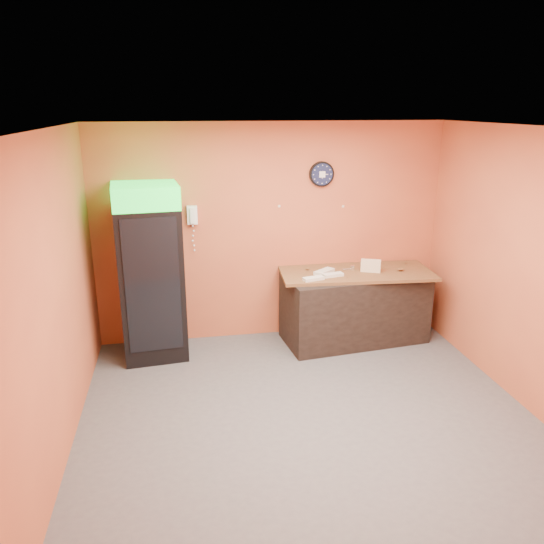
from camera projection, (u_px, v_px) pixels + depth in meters
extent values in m
plane|color=#47474C|center=(306.00, 411.00, 5.40)|extent=(4.50, 4.50, 0.00)
cube|color=#C56037|center=(271.00, 233.00, 6.86)|extent=(4.50, 0.02, 2.80)
cube|color=#C56037|center=(57.00, 296.00, 4.60)|extent=(0.02, 4.00, 2.80)
cube|color=#C56037|center=(525.00, 269.00, 5.36)|extent=(0.02, 4.00, 2.80)
cube|color=white|center=(312.00, 128.00, 4.56)|extent=(4.50, 4.00, 0.02)
cube|color=black|center=(151.00, 283.00, 6.41)|extent=(0.81, 0.81, 1.86)
cube|color=#19D831|center=(145.00, 195.00, 6.09)|extent=(0.81, 0.81, 0.27)
cube|color=black|center=(146.00, 287.00, 6.03)|extent=(0.62, 0.08, 1.59)
cube|color=black|center=(354.00, 307.00, 6.94)|extent=(1.90, 1.01, 0.91)
cylinder|color=black|center=(322.00, 174.00, 6.72)|extent=(0.32, 0.05, 0.32)
cylinder|color=#0F1433|center=(322.00, 174.00, 6.69)|extent=(0.27, 0.01, 0.27)
cube|color=white|center=(322.00, 174.00, 6.68)|extent=(0.08, 0.00, 0.08)
cube|color=white|center=(192.00, 215.00, 6.56)|extent=(0.13, 0.07, 0.23)
cube|color=white|center=(192.00, 216.00, 6.51)|extent=(0.05, 0.04, 0.19)
cube|color=brown|center=(356.00, 273.00, 6.79)|extent=(1.99, 0.96, 0.04)
cube|color=beige|center=(371.00, 270.00, 6.76)|extent=(0.26, 0.18, 0.05)
cube|color=beige|center=(371.00, 266.00, 6.74)|extent=(0.26, 0.18, 0.05)
cube|color=beige|center=(371.00, 262.00, 6.73)|extent=(0.26, 0.18, 0.05)
cube|color=silver|center=(314.00, 279.00, 6.44)|extent=(0.28, 0.16, 0.04)
cube|color=silver|center=(333.00, 275.00, 6.58)|extent=(0.27, 0.15, 0.04)
cube|color=silver|center=(324.00, 272.00, 6.70)|extent=(0.31, 0.27, 0.04)
cylinder|color=silver|center=(353.00, 268.00, 6.85)|extent=(0.05, 0.05, 0.05)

